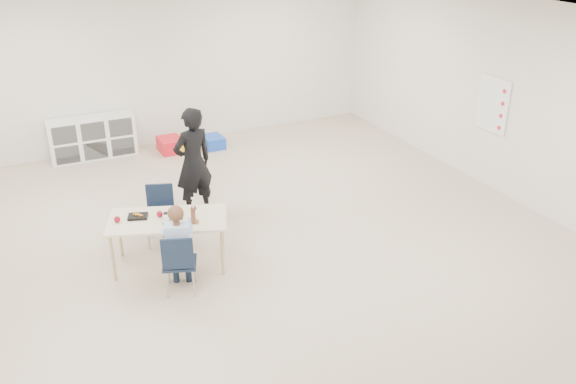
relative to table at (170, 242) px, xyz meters
name	(u,v)px	position (x,y,z in m)	size (l,w,h in m)	color
room	(256,151)	(0.97, -0.35, 1.09)	(9.00, 9.02, 2.80)	#B9A78E
table	(170,242)	(0.00, 0.00, 0.00)	(1.49, 1.08, 0.61)	#F5E3C4
chair_near	(180,262)	(-0.04, -0.57, 0.06)	(0.36, 0.33, 0.74)	#101C32
chair_far	(160,216)	(0.04, 0.57, 0.06)	(0.36, 0.33, 0.74)	#101C32
child	(178,245)	(-0.04, -0.57, 0.27)	(0.49, 0.49, 1.16)	#B0CEEE
lunch_tray_near	(173,216)	(0.07, 0.01, 0.32)	(0.22, 0.16, 0.03)	black
lunch_tray_far	(138,216)	(-0.30, 0.17, 0.32)	(0.22, 0.16, 0.03)	black
milk_carton	(166,220)	(-0.04, -0.13, 0.35)	(0.07, 0.07, 0.10)	white
bread_roll	(193,220)	(0.24, -0.21, 0.34)	(0.09, 0.09, 0.07)	tan
apple_near	(160,214)	(-0.07, 0.09, 0.34)	(0.07, 0.07, 0.07)	maroon
apple_far	(117,219)	(-0.53, 0.16, 0.34)	(0.07, 0.07, 0.07)	maroon
cubby_shelf	(92,137)	(-0.23, 3.93, 0.04)	(1.40, 0.40, 0.70)	white
rules_poster	(493,105)	(4.95, 0.25, 0.94)	(0.02, 0.60, 0.80)	white
adult	(193,163)	(0.67, 1.13, 0.45)	(0.56, 0.37, 1.53)	black
bin_red	(170,145)	(1.01, 3.63, -0.19)	(0.38, 0.49, 0.24)	red
bin_yellow	(185,144)	(1.26, 3.58, -0.20)	(0.36, 0.46, 0.23)	yellow
bin_blue	(213,142)	(1.74, 3.49, -0.21)	(0.33, 0.42, 0.21)	blue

